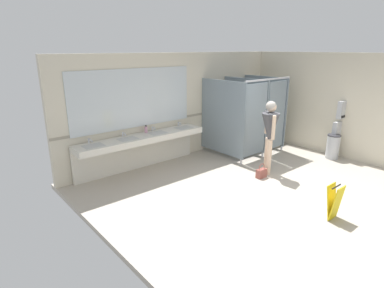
{
  "coord_description": "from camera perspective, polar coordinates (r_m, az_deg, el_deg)",
  "views": [
    {
      "loc": [
        -5.08,
        -3.2,
        2.8
      ],
      "look_at": [
        -1.69,
        0.82,
        1.19
      ],
      "focal_mm": 29.44,
      "sensor_mm": 36.0,
      "label": 1
    }
  ],
  "objects": [
    {
      "name": "vanity_counter",
      "position": [
        7.47,
        -9.22,
        -0.02
      ],
      "size": [
        3.19,
        0.57,
        0.97
      ],
      "color": "silver",
      "rests_on": "ground_plane"
    },
    {
      "name": "handbag",
      "position": [
        7.26,
        12.46,
        -5.11
      ],
      "size": [
        0.25,
        0.13,
        0.33
      ],
      "color": "#934C42",
      "rests_on": "ground_plane"
    },
    {
      "name": "wall_side_right",
      "position": [
        8.97,
        28.4,
        5.66
      ],
      "size": [
        0.12,
        6.96,
        2.69
      ],
      "primitive_type": "cube",
      "color": "beige",
      "rests_on": "ground_plane"
    },
    {
      "name": "soap_dispenser",
      "position": [
        7.56,
        -8.33,
        2.63
      ],
      "size": [
        0.07,
        0.07,
        0.19
      ],
      "color": "#D899B2",
      "rests_on": "vanity_counter"
    },
    {
      "name": "wall_back",
      "position": [
        8.33,
        -1.82,
        6.98
      ],
      "size": [
        6.81,
        0.12,
        2.69
      ],
      "primitive_type": "cube",
      "color": "beige",
      "rests_on": "ground_plane"
    },
    {
      "name": "mirror_panel",
      "position": [
        7.41,
        -10.43,
        8.11
      ],
      "size": [
        3.09,
        0.02,
        1.34
      ],
      "primitive_type": "cube",
      "color": "silver",
      "rests_on": "wall_back"
    },
    {
      "name": "trash_bin",
      "position": [
        9.02,
        24.16,
        -0.43
      ],
      "size": [
        0.33,
        0.33,
        0.64
      ],
      "color": "#B7BABF",
      "rests_on": "ground_plane"
    },
    {
      "name": "paper_towel_dispenser_upper",
      "position": [
        9.02,
        25.55,
        5.61
      ],
      "size": [
        0.33,
        0.13,
        0.45
      ],
      "color": "#B7BABF",
      "rests_on": "wall_side_right"
    },
    {
      "name": "paper_towel_dispenser_lower",
      "position": [
        9.15,
        24.88,
        2.29
      ],
      "size": [
        0.39,
        0.13,
        0.45
      ],
      "color": "#B7BABF",
      "rests_on": "wall_side_right"
    },
    {
      "name": "wall_back_tile_band",
      "position": [
        8.34,
        -1.53,
        4.93
      ],
      "size": [
        6.81,
        0.01,
        0.06
      ],
      "primitive_type": "cube",
      "color": "#9E937F",
      "rests_on": "wall_back"
    },
    {
      "name": "ground_plane",
      "position": [
        6.65,
        16.12,
        -9.05
      ],
      "size": [
        6.81,
        6.96,
        0.1
      ],
      "primitive_type": "cube",
      "color": "#B2A899"
    },
    {
      "name": "bathroom_stalls",
      "position": [
        8.7,
        10.35,
        5.35
      ],
      "size": [
        1.78,
        1.54,
        2.07
      ],
      "color": "gray",
      "rests_on": "ground_plane"
    },
    {
      "name": "person_standing",
      "position": [
        7.25,
        13.92,
        2.76
      ],
      "size": [
        0.56,
        0.56,
        1.69
      ],
      "color": "beige",
      "rests_on": "ground_plane"
    },
    {
      "name": "wet_floor_sign",
      "position": [
        5.88,
        24.37,
        -9.54
      ],
      "size": [
        0.28,
        0.19,
        0.61
      ],
      "color": "yellow",
      "rests_on": "ground_plane"
    }
  ]
}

